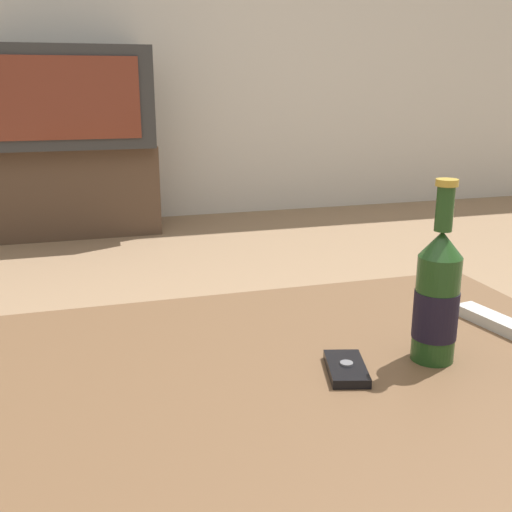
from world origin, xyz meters
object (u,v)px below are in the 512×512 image
at_px(remote_control, 492,320).
at_px(beer_bottle, 437,298).
at_px(cell_phone, 346,368).
at_px(television, 68,97).
at_px(tv_stand, 76,189).

bearing_deg(remote_control, beer_bottle, -163.01).
bearing_deg(cell_phone, remote_control, 31.11).
distance_m(beer_bottle, remote_control, 0.22).
relative_size(beer_bottle, remote_control, 1.93).
height_order(cell_phone, remote_control, remote_control).
bearing_deg(television, tv_stand, 90.00).
bearing_deg(cell_phone, television, 113.05).
relative_size(television, beer_bottle, 3.06).
height_order(tv_stand, cell_phone, tv_stand).
relative_size(television, cell_phone, 7.62).
bearing_deg(tv_stand, beer_bottle, -79.01).
height_order(tv_stand, television, television).
height_order(tv_stand, remote_control, tv_stand).
bearing_deg(tv_stand, cell_phone, -81.99).
bearing_deg(tv_stand, television, -90.00).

